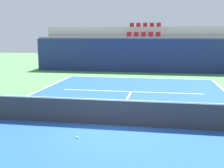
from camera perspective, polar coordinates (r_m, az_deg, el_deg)
name	(u,v)px	position (r m, az deg, el deg)	size (l,w,h in m)	color
ground_plane	(113,125)	(10.59, 0.19, -8.29)	(80.00, 80.00, 0.00)	#4C8C4C
court_surface	(113,125)	(10.59, 0.19, -8.27)	(11.00, 24.00, 0.01)	#1E4C99
baseline_far	(139,78)	(22.18, 5.35, 1.23)	(11.00, 0.10, 0.00)	white
service_line_far	(131,92)	(16.74, 3.85, -1.54)	(8.26, 0.10, 0.00)	white
centre_service_line	(124,105)	(13.63, 2.44, -4.13)	(0.10, 6.40, 0.00)	white
back_wall	(142,56)	(25.54, 6.03, 5.65)	(19.53, 0.30, 2.96)	navy
stands_tier_lower	(143,54)	(26.88, 6.23, 6.06)	(19.53, 2.40, 3.16)	#9E9E99
stands_tier_upper	(145,48)	(29.25, 6.55, 7.26)	(19.53, 2.40, 4.09)	#9E9E99
seating_row_lower	(143,35)	(26.92, 6.31, 9.70)	(3.13, 0.44, 0.44)	maroon
seating_row_upper	(145,26)	(29.33, 6.64, 11.50)	(3.13, 0.44, 0.44)	maroon
tennis_net	(113,112)	(10.44, 0.19, -5.64)	(11.08, 0.08, 1.07)	black
tennis_ball_0	(77,137)	(9.36, -7.06, -10.56)	(0.07, 0.07, 0.07)	#CCE033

